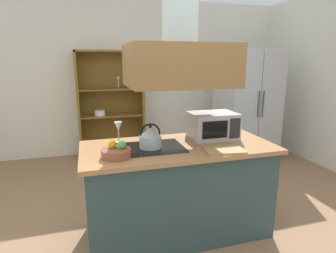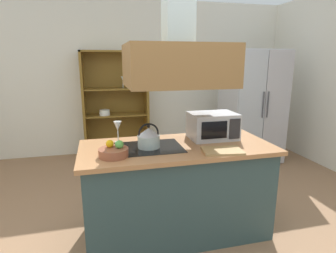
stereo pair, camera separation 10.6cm
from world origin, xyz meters
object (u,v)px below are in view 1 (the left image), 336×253
Objects in this scene: kettle at (150,138)px; cutting_board at (224,150)px; dish_cabinet at (111,111)px; microwave at (213,125)px; refrigerator at (247,106)px; wine_glass_on_counter at (118,127)px; fruit_bowl at (116,152)px.

kettle is 0.66m from cutting_board.
kettle is 0.66× the size of cutting_board.
dish_cabinet reaches higher than kettle.
microwave is at bearing 12.45° from kettle.
refrigerator is 2.74m from wine_glass_on_counter.
cutting_board is at bearing -75.40° from dish_cabinet.
cutting_board is at bearing -6.22° from fruit_bowl.
microwave reaches higher than kettle.
refrigerator reaches higher than wine_glass_on_counter.
dish_cabinet is 3.97× the size of microwave.
microwave is 1.87× the size of fruit_bowl.
kettle is 0.37m from fruit_bowl.
kettle is 0.70m from microwave.
kettle reaches higher than wine_glass_on_counter.
fruit_bowl is (-0.19, -2.72, 0.14)m from dish_cabinet.
microwave is at bearing -71.26° from dish_cabinet.
dish_cabinet is 2.55m from microwave.
microwave is (-1.36, -1.57, 0.11)m from refrigerator.
cutting_board is (-1.45, -1.98, -0.01)m from refrigerator.
wine_glass_on_counter is (-0.86, 0.51, 0.14)m from cutting_board.
microwave is (0.08, 0.42, 0.12)m from cutting_board.
refrigerator is 5.40× the size of cutting_board.
kettle is (0.13, -2.56, 0.19)m from dish_cabinet.
wine_glass_on_counter is (-0.26, 0.24, 0.06)m from kettle.
wine_glass_on_counter is (-2.31, -1.48, 0.13)m from refrigerator.
dish_cabinet is at bearing 104.60° from cutting_board.
dish_cabinet is 7.44× the size of fruit_bowl.
microwave reaches higher than cutting_board.
microwave is (0.82, -2.40, 0.22)m from dish_cabinet.
dish_cabinet is at bearing 86.93° from wine_glass_on_counter.
wine_glass_on_counter is at bearing 149.46° from cutting_board.
dish_cabinet reaches higher than wine_glass_on_counter.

